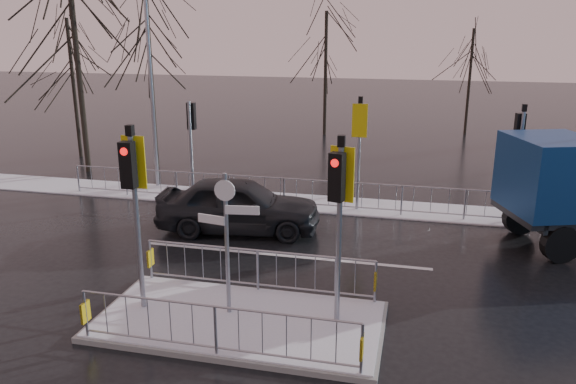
# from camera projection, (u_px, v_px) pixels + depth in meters

# --- Properties ---
(ground) EXTENTS (120.00, 120.00, 0.00)m
(ground) POSITION_uv_depth(u_px,v_px,m) (240.00, 324.00, 11.84)
(ground) COLOR black
(ground) RESTS_ON ground
(snow_verge) EXTENTS (30.00, 2.00, 0.04)m
(snow_verge) POSITION_uv_depth(u_px,v_px,m) (315.00, 204.00, 19.86)
(snow_verge) COLOR silver
(snow_verge) RESTS_ON ground
(lane_markings) EXTENTS (8.00, 11.38, 0.01)m
(lane_markings) POSITION_uv_depth(u_px,v_px,m) (235.00, 332.00, 11.52)
(lane_markings) COLOR silver
(lane_markings) RESTS_ON ground
(traffic_island) EXTENTS (6.00, 3.04, 4.15)m
(traffic_island) POSITION_uv_depth(u_px,v_px,m) (239.00, 307.00, 11.74)
(traffic_island) COLOR slate
(traffic_island) RESTS_ON ground
(far_kerb_fixtures) EXTENTS (18.00, 0.65, 3.83)m
(far_kerb_fixtures) POSITION_uv_depth(u_px,v_px,m) (322.00, 181.00, 19.04)
(far_kerb_fixtures) COLOR gray
(far_kerb_fixtures) RESTS_ON ground
(car_far_lane) EXTENTS (5.14, 2.61, 1.68)m
(car_far_lane) POSITION_uv_depth(u_px,v_px,m) (239.00, 205.00, 17.03)
(car_far_lane) COLOR black
(car_far_lane) RESTS_ON ground
(tree_near_a) EXTENTS (4.75, 4.75, 8.97)m
(tree_near_a) POSITION_uv_depth(u_px,v_px,m) (74.00, 25.00, 22.72)
(tree_near_a) COLOR black
(tree_near_a) RESTS_ON ground
(tree_near_b) EXTENTS (4.00, 4.00, 7.55)m
(tree_near_b) POSITION_uv_depth(u_px,v_px,m) (149.00, 49.00, 23.83)
(tree_near_b) COLOR black
(tree_near_b) RESTS_ON ground
(tree_near_c) EXTENTS (3.50, 3.50, 6.61)m
(tree_near_c) POSITION_uv_depth(u_px,v_px,m) (71.00, 61.00, 25.95)
(tree_near_c) COLOR black
(tree_near_c) RESTS_ON ground
(tree_far_a) EXTENTS (3.75, 3.75, 7.08)m
(tree_far_a) POSITION_uv_depth(u_px,v_px,m) (326.00, 50.00, 31.46)
(tree_far_a) COLOR black
(tree_far_a) RESTS_ON ground
(tree_far_b) EXTENTS (3.25, 3.25, 6.14)m
(tree_far_b) POSITION_uv_depth(u_px,v_px,m) (471.00, 61.00, 31.73)
(tree_far_b) COLOR black
(tree_far_b) RESTS_ON ground
(street_lamp_left) EXTENTS (1.25, 0.18, 8.20)m
(street_lamp_left) POSITION_uv_depth(u_px,v_px,m) (152.00, 70.00, 20.87)
(street_lamp_left) COLOR gray
(street_lamp_left) RESTS_ON ground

